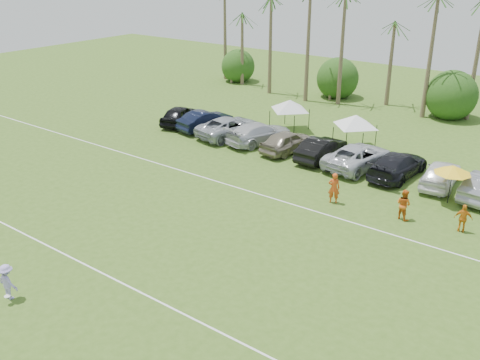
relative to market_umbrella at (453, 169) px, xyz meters
The scene contains 27 objects.
ground 23.20m from the market_umbrella, 120.56° to the right, with size 120.00×120.00×0.00m, color #3C5D1C.
field_lines 16.85m from the market_umbrella, 134.64° to the right, with size 80.00×12.10×0.01m.
palm_tree_0 38.65m from the market_umbrella, 151.77° to the left, with size 2.40×2.40×8.90m.
palm_tree_1 34.52m from the market_umbrella, 147.78° to the left, with size 2.40×2.40×9.90m.
palm_tree_2 30.67m from the market_umbrella, 142.66° to the left, with size 2.40×2.40×10.90m.
palm_tree_4 24.56m from the market_umbrella, 130.99° to the left, with size 2.40×2.40×8.90m.
palm_tree_5 22.44m from the market_umbrella, 122.95° to the left, with size 2.40×2.40×9.90m.
palm_tree_6 20.90m from the market_umbrella, 113.14° to the left, with size 2.40×2.40×10.90m.
bush_tree_0 36.20m from the market_umbrella, 148.13° to the left, with size 4.00×4.00×4.00m.
bush_tree_1 26.08m from the market_umbrella, 132.87° to the left, with size 4.00×4.00×4.00m.
bush_tree_2 19.96m from the market_umbrella, 106.72° to the left, with size 4.00×4.00×4.00m.
sideline_player_a 7.15m from the market_umbrella, 143.80° to the right, with size 0.71×0.47×1.96m, color #CC4716.
sideline_player_b 4.20m from the market_umbrella, 111.39° to the right, with size 0.89×0.69×1.83m, color #CD5C16.
sideline_player_c 3.96m from the market_umbrella, 61.86° to the right, with size 0.95×0.40×1.62m, color orange.
canopy_tent_left 17.03m from the market_umbrella, 156.73° to the left, with size 3.83×3.83×3.11m.
canopy_tent_right 10.79m from the market_umbrella, 147.45° to the left, with size 3.88×3.88×3.14m.
market_umbrella is the anchor object (origin of this frame).
frisbee_player 25.05m from the market_umbrella, 120.06° to the right, with size 1.15×0.81×1.69m.
parked_car_0 24.51m from the market_umbrella, behind, with size 2.00×4.97×1.69m, color black.
parked_car_1 21.66m from the market_umbrella, behind, with size 1.79×5.14×1.69m, color black.
parked_car_2 18.77m from the market_umbrella, behind, with size 2.81×6.09×1.69m, color #9FA5AC.
parked_car_3 15.93m from the market_umbrella, behind, with size 2.37×5.83×1.69m, color #BBBBBD.
parked_car_4 13.03m from the market_umbrella, behind, with size 2.00×4.97×1.69m, color gray.
parked_car_5 10.22m from the market_umbrella, 168.60° to the left, with size 1.79×5.14×1.69m, color black.
parked_car_6 7.50m from the market_umbrella, 163.00° to the left, with size 2.81×6.09×1.69m, color silver.
parked_car_7 4.92m from the market_umbrella, 151.81° to the left, with size 2.37×5.83×1.69m, color black.
parked_car_8 3.03m from the market_umbrella, 118.23° to the left, with size 2.00×4.97×1.69m, color white.
Camera 1 is at (19.29, -11.52, 14.16)m, focal length 40.00 mm.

